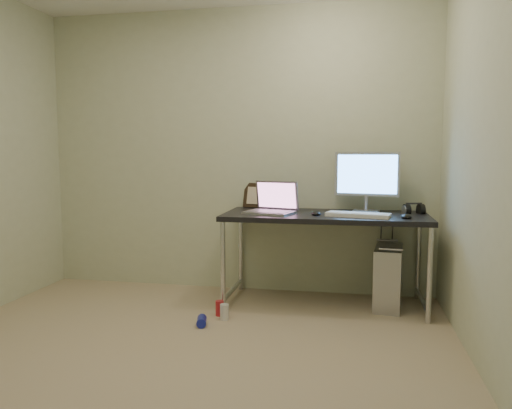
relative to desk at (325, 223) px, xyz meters
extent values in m
plane|color=tan|center=(-0.82, -1.40, -0.67)|extent=(3.50, 3.50, 0.00)
cube|color=beige|center=(-0.82, 0.35, 0.58)|extent=(3.50, 0.02, 2.50)
cube|color=beige|center=(0.93, -1.40, 0.58)|extent=(0.02, 3.50, 2.50)
cube|color=black|center=(0.00, 0.00, 0.06)|extent=(1.62, 0.71, 0.04)
cylinder|color=silver|center=(-0.77, -0.31, -0.32)|extent=(0.04, 0.04, 0.71)
cylinder|color=silver|center=(-0.77, 0.31, -0.32)|extent=(0.04, 0.04, 0.71)
cylinder|color=silver|center=(0.77, -0.31, -0.32)|extent=(0.04, 0.04, 0.71)
cylinder|color=silver|center=(0.77, 0.31, -0.32)|extent=(0.04, 0.04, 0.71)
cylinder|color=silver|center=(-0.77, 0.00, -0.59)|extent=(0.04, 0.63, 0.04)
cylinder|color=silver|center=(0.77, 0.00, -0.59)|extent=(0.04, 0.63, 0.04)
cube|color=silver|center=(0.51, 0.03, -0.43)|extent=(0.26, 0.49, 0.49)
cylinder|color=silver|center=(0.51, -0.16, -0.16)|extent=(0.18, 0.04, 0.02)
cylinder|color=silver|center=(0.51, 0.23, -0.16)|extent=(0.18, 0.04, 0.02)
cylinder|color=black|center=(0.46, 0.30, -0.27)|extent=(0.01, 0.16, 0.69)
cylinder|color=black|center=(0.55, 0.28, -0.29)|extent=(0.02, 0.11, 0.71)
cylinder|color=red|center=(-0.77, -0.44, -0.62)|extent=(0.06, 0.06, 0.11)
cylinder|color=silver|center=(-0.71, -0.52, -0.61)|extent=(0.09, 0.09, 0.12)
cylinder|color=#18219F|center=(-0.83, -0.68, -0.64)|extent=(0.10, 0.14, 0.07)
cube|color=silver|center=(-0.44, -0.09, 0.09)|extent=(0.43, 0.35, 0.02)
cube|color=gray|center=(-0.44, -0.09, 0.10)|extent=(0.37, 0.30, 0.00)
cube|color=gray|center=(-0.40, 0.05, 0.22)|extent=(0.37, 0.15, 0.24)
cube|color=#754561|center=(-0.40, 0.04, 0.22)|extent=(0.33, 0.13, 0.20)
cube|color=silver|center=(0.33, 0.18, 0.08)|extent=(0.23, 0.18, 0.02)
cylinder|color=silver|center=(0.33, 0.20, 0.15)|extent=(0.03, 0.03, 0.12)
cube|color=silver|center=(0.33, 0.19, 0.39)|extent=(0.53, 0.11, 0.36)
cube|color=#4B8DE9|center=(0.33, 0.17, 0.39)|extent=(0.48, 0.07, 0.32)
cube|color=white|center=(0.26, -0.15, 0.09)|extent=(0.50, 0.26, 0.03)
ellipsoid|color=black|center=(0.61, -0.17, 0.10)|extent=(0.10, 0.14, 0.04)
ellipsoid|color=black|center=(-0.07, -0.11, 0.10)|extent=(0.08, 0.12, 0.04)
cylinder|color=black|center=(0.64, 0.14, 0.11)|extent=(0.07, 0.11, 0.10)
cylinder|color=black|center=(0.76, 0.14, 0.11)|extent=(0.07, 0.11, 0.10)
cube|color=black|center=(0.70, 0.14, 0.16)|extent=(0.13, 0.05, 0.01)
cube|color=black|center=(-0.61, 0.31, 0.19)|extent=(0.28, 0.15, 0.22)
cylinder|color=silver|center=(-0.44, 0.25, 0.12)|extent=(0.01, 0.01, 0.09)
cylinder|color=white|center=(-0.44, 0.25, 0.18)|extent=(0.05, 0.04, 0.04)
camera|label=1|loc=(0.21, -4.01, 0.57)|focal=35.00mm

